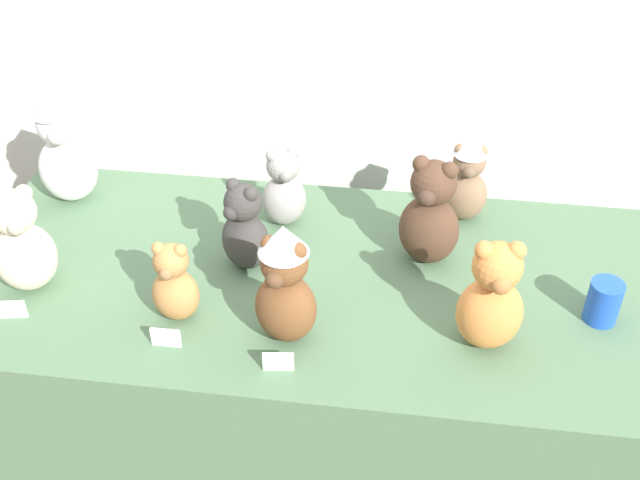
{
  "coord_description": "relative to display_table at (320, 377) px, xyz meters",
  "views": [
    {
      "loc": [
        0.21,
        -1.27,
        2.05
      ],
      "look_at": [
        0.0,
        0.25,
        0.87
      ],
      "focal_mm": 43.6,
      "sensor_mm": 36.0,
      "label": 1
    }
  ],
  "objects": [
    {
      "name": "display_table",
      "position": [
        0.0,
        0.0,
        0.0
      ],
      "size": [
        1.88,
        0.84,
        0.75
      ],
      "primitive_type": "cube",
      "color": "#4C6B4C",
      "rests_on": "ground_plane"
    },
    {
      "name": "teddy_bear_chestnut",
      "position": [
        -0.05,
        -0.22,
        0.53
      ],
      "size": [
        0.17,
        0.16,
        0.32
      ],
      "rotation": [
        0.0,
        0.0,
        -0.27
      ],
      "color": "brown",
      "rests_on": "display_table"
    },
    {
      "name": "teddy_bear_snow",
      "position": [
        -0.77,
        0.26,
        0.55
      ],
      "size": [
        0.19,
        0.18,
        0.36
      ],
      "rotation": [
        0.0,
        0.0,
        0.28
      ],
      "color": "white",
      "rests_on": "display_table"
    },
    {
      "name": "teddy_bear_ginger",
      "position": [
        0.41,
        -0.18,
        0.51
      ],
      "size": [
        0.17,
        0.15,
        0.3
      ],
      "rotation": [
        0.0,
        0.0,
        0.12
      ],
      "color": "#D17F3D",
      "rests_on": "display_table"
    },
    {
      "name": "teddy_bear_cream",
      "position": [
        -0.72,
        -0.13,
        0.51
      ],
      "size": [
        0.2,
        0.19,
        0.29
      ],
      "rotation": [
        0.0,
        0.0,
        0.57
      ],
      "color": "beige",
      "rests_on": "display_table"
    },
    {
      "name": "teddy_bear_mocha",
      "position": [
        0.37,
        0.32,
        0.51
      ],
      "size": [
        0.12,
        0.11,
        0.27
      ],
      "rotation": [
        0.0,
        0.0,
        -0.01
      ],
      "color": "#7F6047",
      "rests_on": "display_table"
    },
    {
      "name": "teddy_bear_cocoa",
      "position": [
        0.27,
        0.11,
        0.52
      ],
      "size": [
        0.19,
        0.17,
        0.31
      ],
      "rotation": [
        0.0,
        0.0,
        -0.29
      ],
      "color": "#4C3323",
      "rests_on": "display_table"
    },
    {
      "name": "teddy_bear_ash",
      "position": [
        -0.13,
        0.22,
        0.49
      ],
      "size": [
        0.15,
        0.14,
        0.24
      ],
      "rotation": [
        0.0,
        0.0,
        0.36
      ],
      "color": "gray",
      "rests_on": "display_table"
    },
    {
      "name": "teddy_bear_charcoal",
      "position": [
        -0.2,
        0.02,
        0.5
      ],
      "size": [
        0.17,
        0.16,
        0.26
      ],
      "rotation": [
        0.0,
        0.0,
        -0.56
      ],
      "color": "#383533",
      "rests_on": "display_table"
    },
    {
      "name": "teddy_bear_caramel",
      "position": [
        -0.32,
        -0.19,
        0.48
      ],
      "size": [
        0.12,
        0.1,
        0.22
      ],
      "rotation": [
        0.0,
        0.0,
        -0.02
      ],
      "color": "#B27A42",
      "rests_on": "display_table"
    },
    {
      "name": "party_cup_blue",
      "position": [
        0.69,
        -0.06,
        0.43
      ],
      "size": [
        0.08,
        0.08,
        0.11
      ],
      "primitive_type": "cylinder",
      "color": "blue",
      "rests_on": "display_table"
    },
    {
      "name": "name_card_front_left",
      "position": [
        -0.32,
        -0.29,
        0.4
      ],
      "size": [
        0.07,
        0.01,
        0.05
      ],
      "primitive_type": "cube",
      "rotation": [
        0.0,
        0.0,
        0.01
      ],
      "color": "white",
      "rests_on": "display_table"
    },
    {
      "name": "name_card_front_middle",
      "position": [
        -0.05,
        -0.33,
        0.4
      ],
      "size": [
        0.07,
        0.02,
        0.05
      ],
      "primitive_type": "cube",
      "rotation": [
        0.0,
        0.0,
        0.12
      ],
      "color": "white",
      "rests_on": "display_table"
    },
    {
      "name": "name_card_front_right",
      "position": [
        -0.72,
        -0.25,
        0.4
      ],
      "size": [
        0.07,
        0.02,
        0.05
      ],
      "primitive_type": "cube",
      "rotation": [
        0.0,
        0.0,
        0.19
      ],
      "color": "white",
      "rests_on": "display_table"
    }
  ]
}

